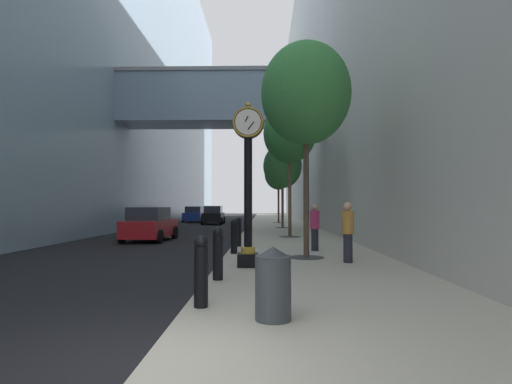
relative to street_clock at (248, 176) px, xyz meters
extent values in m
plane|color=black|center=(-0.87, 20.25, -2.57)|extent=(110.00, 110.00, 0.00)
cube|color=#ADA593|center=(1.77, 23.25, -2.50)|extent=(5.27, 80.00, 0.14)
cube|color=#849EB2|center=(-13.59, 23.25, 13.34)|extent=(9.00, 80.00, 31.83)
cube|color=#758EA8|center=(-2.34, 16.22, 6.14)|extent=(14.09, 3.20, 3.15)
cube|color=gray|center=(-2.34, 16.22, 7.84)|extent=(14.09, 3.40, 0.24)
cube|color=#B7B2A8|center=(8.90, 23.25, 11.73)|extent=(9.00, 80.00, 28.62)
cube|color=black|center=(0.00, 0.01, -2.26)|extent=(0.55, 0.55, 0.35)
cylinder|color=gold|center=(0.00, 0.01, -1.99)|extent=(0.39, 0.38, 0.18)
cylinder|color=black|center=(0.00, 0.01, -0.45)|extent=(0.22, 0.22, 2.91)
cylinder|color=black|center=(0.00, 0.01, 1.43)|extent=(0.84, 0.28, 0.84)
torus|color=gold|center=(0.00, -0.14, 1.43)|extent=(0.82, 0.05, 0.82)
cylinder|color=white|center=(0.00, -0.14, 1.43)|extent=(0.69, 0.01, 0.69)
cylinder|color=white|center=(0.00, 0.16, 1.43)|extent=(0.69, 0.01, 0.69)
sphere|color=gold|center=(0.00, 0.01, 1.92)|extent=(0.16, 0.16, 0.16)
cube|color=black|center=(-0.04, -0.15, 1.51)|extent=(0.10, 0.01, 0.16)
cube|color=black|center=(0.08, -0.15, 1.33)|extent=(0.18, 0.01, 0.22)
cylinder|color=black|center=(-0.59, -4.36, -1.95)|extent=(0.23, 0.23, 0.98)
sphere|color=black|center=(-0.59, -4.36, -1.39)|extent=(0.24, 0.24, 0.24)
cylinder|color=black|center=(-0.59, -1.94, -1.95)|extent=(0.23, 0.23, 0.98)
sphere|color=black|center=(-0.59, -1.94, -1.39)|extent=(0.24, 0.24, 0.24)
cylinder|color=black|center=(-0.59, 2.91, -1.95)|extent=(0.23, 0.23, 0.98)
sphere|color=black|center=(-0.59, 2.91, -1.39)|extent=(0.24, 0.24, 0.24)
cylinder|color=black|center=(-0.59, 5.34, -1.95)|extent=(0.23, 0.23, 0.98)
sphere|color=black|center=(-0.59, 5.34, -1.39)|extent=(0.24, 0.24, 0.24)
cylinder|color=#333335|center=(1.75, 1.91, -2.42)|extent=(1.10, 1.10, 0.02)
cylinder|color=#4C3D2D|center=(1.75, 1.91, -0.37)|extent=(0.18, 0.18, 4.12)
ellipsoid|color=#387F3D|center=(1.75, 1.91, 2.75)|extent=(2.84, 2.84, 3.26)
cylinder|color=#333335|center=(1.75, 10.24, -2.42)|extent=(1.10, 1.10, 0.02)
cylinder|color=brown|center=(1.75, 10.24, -0.26)|extent=(0.18, 0.18, 4.35)
ellipsoid|color=#2D7033|center=(1.75, 10.24, 2.94)|extent=(2.72, 2.72, 3.13)
cylinder|color=#333335|center=(1.75, 18.57, -2.42)|extent=(1.10, 1.10, 0.02)
cylinder|color=brown|center=(1.75, 18.57, -0.73)|extent=(0.18, 0.18, 3.41)
ellipsoid|color=#387F3D|center=(1.75, 18.57, 2.02)|extent=(2.78, 2.78, 3.20)
cylinder|color=#333335|center=(1.75, 26.91, -2.42)|extent=(1.10, 1.10, 0.02)
cylinder|color=brown|center=(1.75, 26.91, -0.65)|extent=(0.18, 0.18, 3.56)
ellipsoid|color=#2D7033|center=(1.75, 26.91, 2.10)|extent=(2.58, 2.58, 2.96)
cylinder|color=#383D42|center=(0.56, -5.08, -1.97)|extent=(0.52, 0.52, 0.92)
cone|color=#272A2E|center=(0.56, -5.08, -1.46)|extent=(0.53, 0.53, 0.16)
cylinder|color=#23232D|center=(2.25, 3.84, -2.04)|extent=(0.27, 0.27, 0.79)
cylinder|color=#C6336B|center=(2.25, 3.84, -1.32)|extent=(0.36, 0.36, 0.64)
sphere|color=tan|center=(2.25, 3.84, -0.88)|extent=(0.24, 0.24, 0.24)
cube|color=brown|center=(2.24, 4.06, -1.68)|extent=(0.21, 0.13, 0.24)
cylinder|color=#23232D|center=(2.83, 0.83, -2.02)|extent=(0.30, 0.30, 0.82)
cylinder|color=#B77A33|center=(2.83, 0.83, -1.28)|extent=(0.39, 0.39, 0.66)
sphere|color=tan|center=(2.83, 0.83, -0.82)|extent=(0.25, 0.25, 0.25)
cube|color=navy|center=(-6.73, 31.69, -1.96)|extent=(1.97, 4.56, 0.78)
cube|color=#282D38|center=(-6.73, 31.47, -1.27)|extent=(1.68, 2.57, 0.64)
cylinder|color=black|center=(-7.57, 33.25, -2.25)|extent=(0.24, 0.65, 0.64)
cylinder|color=black|center=(-5.77, 33.19, -2.25)|extent=(0.24, 0.65, 0.64)
cylinder|color=black|center=(-7.68, 30.20, -2.25)|extent=(0.24, 0.65, 0.64)
cylinder|color=black|center=(-5.88, 30.13, -2.25)|extent=(0.24, 0.65, 0.64)
cube|color=#AD191E|center=(-5.25, 9.40, -1.95)|extent=(1.93, 4.13, 0.81)
cube|color=#282D38|center=(-5.26, 9.20, -1.23)|extent=(1.65, 2.33, 0.66)
cylinder|color=black|center=(-6.09, 10.81, -2.25)|extent=(0.24, 0.65, 0.64)
cylinder|color=black|center=(-4.32, 10.75, -2.25)|extent=(0.24, 0.65, 0.64)
cylinder|color=black|center=(-6.19, 8.05, -2.25)|extent=(0.24, 0.65, 0.64)
cylinder|color=black|center=(-4.42, 7.99, -2.25)|extent=(0.24, 0.65, 0.64)
cube|color=black|center=(-4.30, 27.33, -1.94)|extent=(1.80, 4.24, 0.82)
cube|color=#282D38|center=(-4.29, 27.12, -1.22)|extent=(1.56, 2.38, 0.67)
cylinder|color=black|center=(-5.18, 28.74, -2.25)|extent=(0.23, 0.64, 0.64)
cylinder|color=black|center=(-3.47, 28.77, -2.25)|extent=(0.23, 0.64, 0.64)
cylinder|color=black|center=(-5.13, 25.88, -2.25)|extent=(0.23, 0.64, 0.64)
cylinder|color=black|center=(-3.41, 25.92, -2.25)|extent=(0.23, 0.64, 0.64)
camera|label=1|loc=(0.43, -11.04, -0.78)|focal=28.89mm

